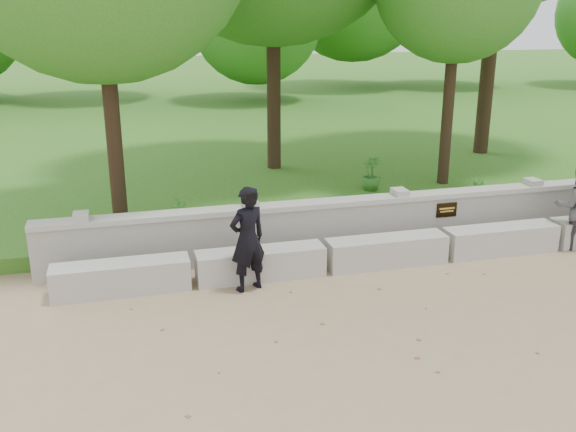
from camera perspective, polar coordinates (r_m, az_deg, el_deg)
name	(u,v)px	position (r m, az deg, el deg)	size (l,w,h in m)	color
ground	(512,310)	(9.11, 19.33, -7.86)	(80.00, 80.00, 0.00)	#93805A
lawn	(269,125)	(21.57, -1.67, 8.09)	(40.00, 22.00, 0.25)	#2B5B18
concrete_bench	(445,245)	(10.50, 13.76, -2.54)	(11.90, 0.45, 0.45)	#AEACA5
parapet_wall	(426,218)	(11.01, 12.15, -0.16)	(12.50, 0.35, 0.90)	#A4A29B
man_main	(248,239)	(8.93, -3.62, -2.06)	(0.65, 0.60, 1.52)	black
visitor_left	(576,207)	(11.53, 24.24, 0.75)	(0.84, 0.75, 1.43)	#47474D
shrub_a	(181,218)	(10.53, -9.47, -0.14)	(0.35, 0.24, 0.67)	#326D25
shrub_b	(480,193)	(12.55, 16.68, 1.97)	(0.30, 0.24, 0.54)	#326D25
shrub_d	(371,174)	(13.25, 7.40, 3.74)	(0.38, 0.34, 0.68)	#326D25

